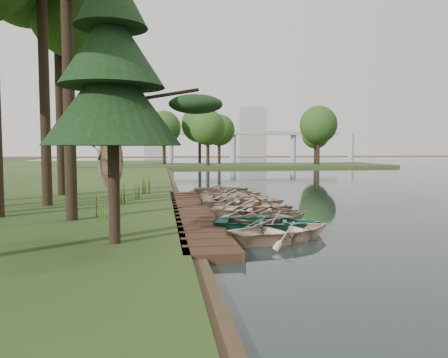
{
  "coord_description": "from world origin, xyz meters",
  "views": [
    {
      "loc": [
        -2.91,
        -18.71,
        2.95
      ],
      "look_at": [
        -0.06,
        1.13,
        1.55
      ],
      "focal_mm": 35.0,
      "sensor_mm": 36.0,
      "label": 1
    }
  ],
  "objects": [
    {
      "name": "rowboat_0",
      "position": [
        0.92,
        -5.43,
        0.43
      ],
      "size": [
        4.33,
        3.72,
        0.76
      ],
      "primitive_type": "imported",
      "rotation": [
        0.0,
        0.0,
        1.93
      ],
      "color": "beige",
      "rests_on": "water"
    },
    {
      "name": "rowboat_5",
      "position": [
        0.98,
        1.83,
        0.47
      ],
      "size": [
        4.33,
        3.34,
        0.83
      ],
      "primitive_type": "imported",
      "rotation": [
        0.0,
        0.0,
        1.45
      ],
      "color": "beige",
      "rests_on": "water"
    },
    {
      "name": "rowboat_2",
      "position": [
        1.25,
        -2.68,
        0.41
      ],
      "size": [
        4.2,
        3.7,
        0.72
      ],
      "primitive_type": "imported",
      "rotation": [
        0.0,
        0.0,
        1.99
      ],
      "color": "beige",
      "rests_on": "water"
    },
    {
      "name": "rowboat_6",
      "position": [
        0.98,
        2.96,
        0.46
      ],
      "size": [
        4.62,
        3.92,
        0.81
      ],
      "primitive_type": "imported",
      "rotation": [
        0.0,
        0.0,
        1.24
      ],
      "color": "beige",
      "rests_on": "water"
    },
    {
      "name": "reeds_1",
      "position": [
        -4.85,
        2.74,
        0.85
      ],
      "size": [
        0.6,
        0.6,
        1.1
      ],
      "primitive_type": "cone",
      "color": "#3F661E",
      "rests_on": "bank"
    },
    {
      "name": "bridge",
      "position": [
        12.31,
        120.0,
        7.08
      ],
      "size": [
        95.9,
        4.0,
        8.6
      ],
      "color": "#A5A5A0",
      "rests_on": "ground"
    },
    {
      "name": "rowboat_9",
      "position": [
        1.11,
        7.23,
        0.38
      ],
      "size": [
        3.47,
        2.72,
        0.65
      ],
      "primitive_type": "imported",
      "rotation": [
        0.0,
        0.0,
        1.42
      ],
      "color": "beige",
      "rests_on": "water"
    },
    {
      "name": "rowboat_10",
      "position": [
        0.92,
        8.85,
        0.41
      ],
      "size": [
        3.73,
        2.84,
        0.72
      ],
      "primitive_type": "imported",
      "rotation": [
        0.0,
        0.0,
        1.47
      ],
      "color": "beige",
      "rests_on": "water"
    },
    {
      "name": "rowboat_8",
      "position": [
        1.15,
        5.92,
        0.4
      ],
      "size": [
        3.48,
        2.52,
        0.71
      ],
      "primitive_type": "imported",
      "rotation": [
        0.0,
        0.0,
        1.6
      ],
      "color": "beige",
      "rests_on": "water"
    },
    {
      "name": "rowboat_1",
      "position": [
        0.74,
        -4.03,
        0.43
      ],
      "size": [
        4.25,
        3.48,
        0.77
      ],
      "primitive_type": "imported",
      "rotation": [
        0.0,
        0.0,
        1.32
      ],
      "color": "#2E8269",
      "rests_on": "water"
    },
    {
      "name": "reeds_2",
      "position": [
        -3.76,
        7.08,
        0.86
      ],
      "size": [
        0.6,
        0.6,
        1.12
      ],
      "primitive_type": "cone",
      "color": "#3F661E",
      "rests_on": "bank"
    },
    {
      "name": "far_trees",
      "position": [
        4.67,
        50.0,
        6.43
      ],
      "size": [
        45.6,
        5.6,
        8.8
      ],
      "color": "black",
      "rests_on": "peninsula"
    },
    {
      "name": "peninsula",
      "position": [
        8.0,
        50.0,
        0.23
      ],
      "size": [
        50.0,
        14.0,
        0.45
      ],
      "primitive_type": "cube",
      "color": "#35461F",
      "rests_on": "ground"
    },
    {
      "name": "ground",
      "position": [
        0.0,
        0.0,
        0.0
      ],
      "size": [
        300.0,
        300.0,
        0.0
      ],
      "primitive_type": "plane",
      "color": "#3D2F1D"
    },
    {
      "name": "rowboat_4",
      "position": [
        1.21,
        0.44,
        0.42
      ],
      "size": [
        4.32,
        3.8,
        0.74
      ],
      "primitive_type": "imported",
      "rotation": [
        0.0,
        0.0,
        1.15
      ],
      "color": "beige",
      "rests_on": "water"
    },
    {
      "name": "building_a",
      "position": [
        30.0,
        140.0,
        9.0
      ],
      "size": [
        10.0,
        8.0,
        18.0
      ],
      "primitive_type": "cube",
      "color": "#A5A5A0",
      "rests_on": "ground"
    },
    {
      "name": "stored_rowboat",
      "position": [
        -5.7,
        6.26,
        0.68
      ],
      "size": [
        4.48,
        4.38,
        0.76
      ],
      "primitive_type": "imported",
      "rotation": [
        3.14,
        0.0,
        0.86
      ],
      "color": "beige",
      "rests_on": "bank"
    },
    {
      "name": "reeds_0",
      "position": [
        -5.18,
        -1.69,
        0.73
      ],
      "size": [
        0.6,
        0.6,
        0.86
      ],
      "primitive_type": "cone",
      "color": "#3F661E",
      "rests_on": "bank"
    },
    {
      "name": "rowboat_3",
      "position": [
        0.92,
        -0.98,
        0.43
      ],
      "size": [
        4.37,
        3.74,
        0.76
      ],
      "primitive_type": "imported",
      "rotation": [
        0.0,
        0.0,
        1.22
      ],
      "color": "beige",
      "rests_on": "water"
    },
    {
      "name": "reeds_3",
      "position": [
        -4.14,
        4.57,
        0.76
      ],
      "size": [
        0.6,
        0.6,
        0.92
      ],
      "primitive_type": "cone",
      "color": "#3F661E",
      "rests_on": "bank"
    },
    {
      "name": "rowboat_7",
      "position": [
        0.94,
        4.31,
        0.44
      ],
      "size": [
        4.53,
        3.93,
        0.78
      ],
      "primitive_type": "imported",
      "rotation": [
        0.0,
        0.0,
        1.18
      ],
      "color": "beige",
      "rests_on": "water"
    },
    {
      "name": "tree_6",
      "position": [
        -8.61,
        7.4,
        10.74
      ],
      "size": [
        4.92,
        4.92,
        12.64
      ],
      "color": "black",
      "rests_on": "bank"
    },
    {
      "name": "building_b",
      "position": [
        -5.0,
        145.0,
        6.0
      ],
      "size": [
        8.0,
        8.0,
        12.0
      ],
      "primitive_type": "cube",
      "color": "#A5A5A0",
      "rests_on": "ground"
    },
    {
      "name": "pine_tree",
      "position": [
        -4.23,
        -6.29,
        5.08
      ],
      "size": [
        3.8,
        3.8,
        7.84
      ],
      "color": "black",
      "rests_on": "bank"
    },
    {
      "name": "boardwalk",
      "position": [
        -1.6,
        0.0,
        0.15
      ],
      "size": [
        1.6,
        16.0,
        0.3
      ],
      "primitive_type": "cube",
      "color": "#362115",
      "rests_on": "ground"
    }
  ]
}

